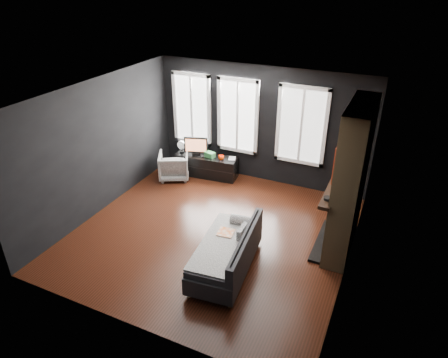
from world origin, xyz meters
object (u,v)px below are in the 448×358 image
at_px(book, 229,154).
at_px(mantel_vase, 340,169).
at_px(mug, 221,157).
at_px(sofa, 226,250).
at_px(monitor, 196,145).
at_px(armchair, 174,164).
at_px(media_console, 207,166).

relative_size(book, mantel_vase, 1.04).
bearing_deg(book, mug, -139.97).
relative_size(sofa, monitor, 3.09).
height_order(sofa, armchair, sofa).
bearing_deg(mug, armchair, -159.01).
bearing_deg(mantel_vase, monitor, 163.95).
xyz_separation_m(media_console, monitor, (-0.25, -0.04, 0.52)).
bearing_deg(monitor, sofa, -72.49).
distance_m(media_console, book, 0.67).
distance_m(media_console, mantel_vase, 3.58).
bearing_deg(book, sofa, -66.60).
height_order(monitor, book, monitor).
distance_m(monitor, mantel_vase, 3.68).
bearing_deg(monitor, mug, -17.90).
xyz_separation_m(armchair, book, (1.20, 0.53, 0.28)).
relative_size(sofa, media_console, 1.18).
height_order(sofa, monitor, monitor).
bearing_deg(mantel_vase, book, 157.24).
distance_m(sofa, media_console, 3.48).
bearing_deg(armchair, mug, 173.12).
distance_m(armchair, mantel_vase, 4.07).
xyz_separation_m(sofa, armchair, (-2.51, 2.49, -0.03)).
bearing_deg(monitor, book, -9.67).
bearing_deg(armchair, book, 175.73).
distance_m(sofa, mantel_vase, 2.53).
bearing_deg(mug, sofa, -63.50).
height_order(armchair, mantel_vase, mantel_vase).
height_order(media_console, mug, mug).
bearing_deg(book, mantel_vase, -22.76).
relative_size(media_console, book, 6.86).
bearing_deg(sofa, media_console, 116.21).
height_order(monitor, mug, monitor).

